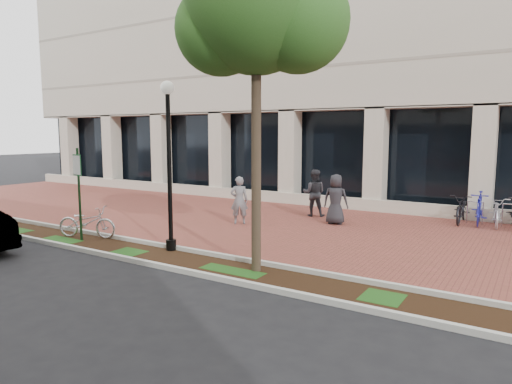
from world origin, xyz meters
The scene contains 13 objects.
ground centered at (0.00, 0.00, 0.00)m, with size 120.00×120.00×0.00m, color black.
brick_plaza centered at (0.00, 0.00, 0.01)m, with size 40.00×9.00×0.01m, color brown.
planting_strip centered at (0.00, -5.25, 0.01)m, with size 40.00×1.50×0.01m, color black.
curb_plaza_side centered at (0.00, -4.50, 0.06)m, with size 40.00×0.12×0.12m, color beige.
curb_street_side centered at (0.00, -6.00, 0.06)m, with size 40.00×0.12×0.12m, color beige.
parking_sign centered at (-3.67, -5.19, 1.73)m, with size 0.34×0.07×2.76m.
lamppost centered at (-0.62, -4.60, 2.56)m, with size 0.36×0.36×4.54m.
street_tree centered at (2.39, -4.93, 5.81)m, with size 3.77×3.14×7.59m.
locked_bicycle centered at (-3.82, -4.84, 0.49)m, with size 0.65×1.86×0.98m, color silver.
pedestrian_left centered at (-1.10, -0.58, 0.84)m, with size 0.62×0.40×1.69m, color slate.
pedestrian_mid centered at (0.48, 2.21, 0.90)m, with size 0.88×0.69×1.81m, color #29292E.
pedestrian_right centered at (1.79, 1.17, 0.89)m, with size 0.87×0.56×1.77m, color #242428.
bike_rack_cluster centered at (6.88, 3.78, 0.55)m, with size 3.62×2.10×1.16m.
Camera 1 is at (7.80, -13.68, 3.19)m, focal length 32.00 mm.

